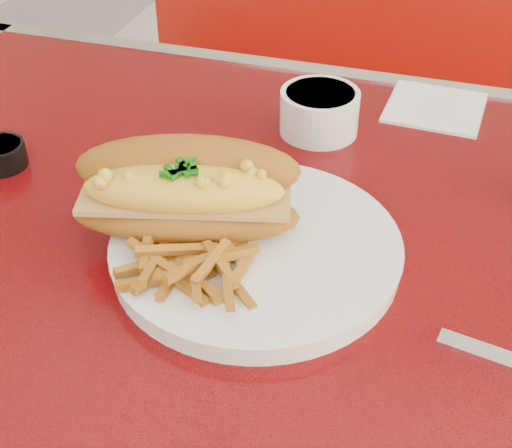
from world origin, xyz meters
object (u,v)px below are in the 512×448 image
(diner_table, at_px, (308,377))
(fork, at_px, (210,210))
(dinner_plate, at_px, (256,249))
(gravy_ramekin, at_px, (319,111))
(sauce_cup_left, at_px, (1,154))
(mac_hoagie, at_px, (186,191))
(booth_bench_far, at_px, (391,200))

(diner_table, relative_size, fork, 8.95)
(diner_table, distance_m, dinner_plate, 0.18)
(gravy_ramekin, distance_m, sauce_cup_left, 0.37)
(gravy_ramekin, bearing_deg, mac_hoagie, -106.29)
(mac_hoagie, distance_m, fork, 0.05)
(booth_bench_far, relative_size, fork, 8.74)
(mac_hoagie, xyz_separation_m, fork, (0.01, 0.03, -0.04))
(diner_table, distance_m, sauce_cup_left, 0.42)
(mac_hoagie, distance_m, gravy_ramekin, 0.25)
(booth_bench_far, bearing_deg, dinner_plate, -93.87)
(dinner_plate, distance_m, fork, 0.07)
(gravy_ramekin, bearing_deg, booth_bench_far, 84.60)
(gravy_ramekin, bearing_deg, dinner_plate, -90.29)
(mac_hoagie, xyz_separation_m, sauce_cup_left, (-0.25, 0.06, -0.04))
(diner_table, bearing_deg, gravy_ramekin, 102.91)
(diner_table, xyz_separation_m, gravy_ramekin, (-0.05, 0.24, 0.19))
(booth_bench_far, height_order, dinner_plate, booth_bench_far)
(fork, height_order, sauce_cup_left, sauce_cup_left)
(sauce_cup_left, bearing_deg, booth_bench_far, 63.66)
(dinner_plate, height_order, fork, same)
(diner_table, relative_size, booth_bench_far, 1.03)
(fork, xyz_separation_m, sauce_cup_left, (-0.26, 0.03, -0.00))
(mac_hoagie, bearing_deg, dinner_plate, -19.20)
(diner_table, distance_m, gravy_ramekin, 0.31)
(mac_hoagie, height_order, gravy_ramekin, mac_hoagie)
(diner_table, distance_m, mac_hoagie, 0.25)
(dinner_plate, bearing_deg, diner_table, 10.57)
(booth_bench_far, relative_size, sauce_cup_left, 16.62)
(booth_bench_far, bearing_deg, diner_table, -90.00)
(fork, relative_size, gravy_ramekin, 1.11)
(booth_bench_far, bearing_deg, gravy_ramekin, -95.40)
(dinner_plate, distance_m, gravy_ramekin, 0.25)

